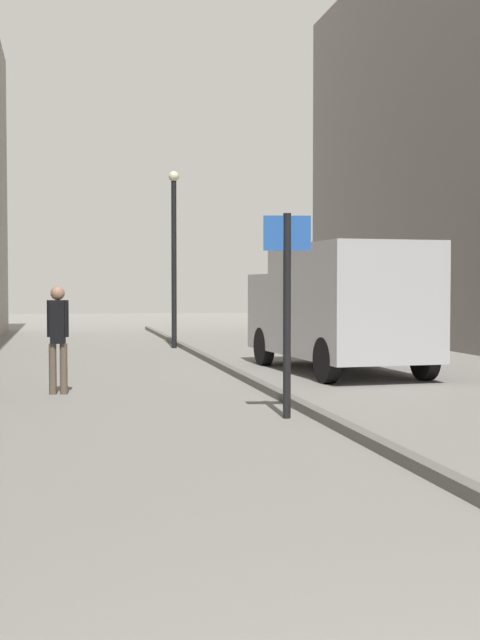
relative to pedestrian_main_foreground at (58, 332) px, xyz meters
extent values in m
plane|color=gray|center=(1.66, -0.04, -0.97)|extent=(80.00, 80.00, 0.00)
cube|color=#615F5B|center=(3.24, -0.04, -0.91)|extent=(0.16, 40.00, 0.12)
cylinder|color=brown|center=(0.08, -0.01, -0.58)|extent=(0.12, 0.12, 0.79)
cylinder|color=brown|center=(-0.08, 0.01, -0.58)|extent=(0.12, 0.12, 0.79)
cube|color=black|center=(0.00, 0.00, 0.16)|extent=(0.24, 0.21, 0.67)
cylinder|color=black|center=(0.12, -0.02, 0.21)|extent=(0.09, 0.09, 0.57)
cylinder|color=black|center=(-0.12, 0.02, 0.21)|extent=(0.09, 0.09, 0.57)
sphere|color=#9E755B|center=(0.00, 0.00, 0.60)|extent=(0.22, 0.22, 0.22)
cube|color=#B7B7BC|center=(5.38, 1.86, 0.43)|extent=(2.37, 3.87, 2.12)
cube|color=#B7B7BC|center=(5.17, 4.43, 0.16)|extent=(2.19, 1.61, 1.59)
cube|color=black|center=(5.13, 4.94, 0.51)|extent=(1.74, 0.18, 0.70)
cylinder|color=black|center=(4.25, 4.21, -0.57)|extent=(0.28, 0.81, 0.80)
cylinder|color=black|center=(6.12, 4.36, -0.57)|extent=(0.28, 0.81, 0.80)
cylinder|color=black|center=(4.53, 0.63, -0.57)|extent=(0.28, 0.81, 0.80)
cylinder|color=black|center=(6.40, 0.78, -0.57)|extent=(0.28, 0.81, 0.80)
cylinder|color=black|center=(2.86, -3.09, 0.33)|extent=(0.10, 0.10, 2.60)
cube|color=#2659B2|center=(2.86, -3.09, 1.38)|extent=(0.60, 0.12, 0.44)
cylinder|color=black|center=(3.02, 9.69, 1.28)|extent=(0.14, 0.14, 4.50)
sphere|color=beige|center=(3.02, 9.69, 3.65)|extent=(0.28, 0.28, 0.28)
camera|label=1|loc=(0.09, -13.84, 0.72)|focal=49.23mm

